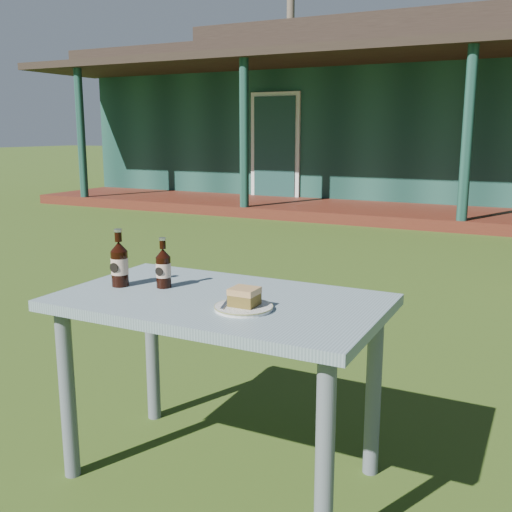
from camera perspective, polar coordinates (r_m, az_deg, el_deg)
The scene contains 10 objects.
ground at distance 3.85m, azimuth 8.78°, elevation -8.44°, with size 80.00×80.00×0.00m, color #334916.
pavilion at distance 12.89m, azimuth 22.29°, elevation 12.23°, with size 15.80×8.30×3.45m.
tree_left at distance 23.17m, azimuth 3.32°, elevation 21.56°, with size 0.28×0.28×10.50m, color brown.
cafe_table at distance 2.25m, azimuth -3.44°, elevation -6.42°, with size 1.20×0.70×0.72m.
plate at distance 2.07m, azimuth -1.19°, elevation -4.91°, with size 0.20×0.20×0.01m.
cake_slice at distance 2.06m, azimuth -1.11°, elevation -3.88°, with size 0.09×0.09×0.06m.
fork at distance 2.08m, azimuth -2.90°, elevation -4.54°, with size 0.01×0.14×0.00m, color silver.
cola_bottle_near at distance 2.37m, azimuth -8.82°, elevation -1.11°, with size 0.06×0.06×0.20m.
cola_bottle_far at distance 2.42m, azimuth -12.87°, elevation -0.70°, with size 0.07×0.07×0.23m.
bottle_cap at distance 2.26m, azimuth -1.51°, elevation -3.54°, with size 0.03×0.03×0.01m, color silver.
Camera 1 is at (1.07, -3.45, 1.32)m, focal length 42.00 mm.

